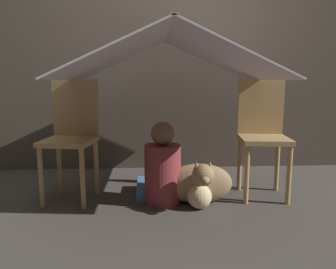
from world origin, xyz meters
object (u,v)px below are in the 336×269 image
chair_left (72,133)px  chair_right (262,132)px  dog (199,182)px  person_front (163,169)px

chair_left → chair_right: (1.48, 0.00, 0.00)m
dog → person_front: bearing=169.3°
chair_right → person_front: (-0.79, -0.16, -0.25)m
chair_left → chair_right: 1.48m
chair_left → dog: 1.03m
chair_left → person_front: chair_left is taller
chair_left → person_front: bearing=-3.8°
chair_left → chair_right: size_ratio=1.00×
chair_left → dog: bearing=-3.2°
chair_right → person_front: chair_right is taller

